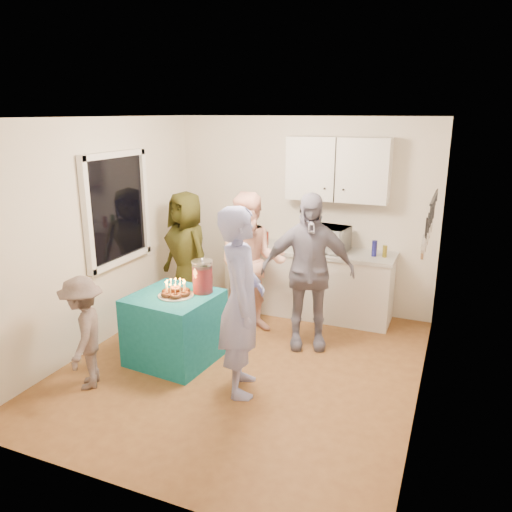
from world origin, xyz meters
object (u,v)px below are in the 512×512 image
at_px(woman_back_center, 251,264).
at_px(counter, 308,283).
at_px(woman_back_left, 187,254).
at_px(child_near_left, 84,333).
at_px(punch_jar, 203,277).
at_px(microwave, 325,238).
at_px(man_birthday, 241,302).
at_px(party_table, 175,327).
at_px(woman_back_right, 308,272).

bearing_deg(woman_back_center, counter, 36.99).
xyz_separation_m(woman_back_left, child_near_left, (0.03, -2.06, -0.26)).
bearing_deg(woman_back_center, punch_jar, -126.02).
bearing_deg(counter, woman_back_left, -158.54).
xyz_separation_m(microwave, man_birthday, (-0.24, -2.12, -0.15)).
bearing_deg(party_table, microwave, 57.53).
height_order(counter, man_birthday, man_birthday).
bearing_deg(woman_back_left, punch_jar, -26.34).
distance_m(party_table, man_birthday, 1.11).
bearing_deg(woman_back_left, woman_back_center, 14.50).
height_order(punch_jar, man_birthday, man_birthday).
relative_size(woman_back_center, child_near_left, 1.53).
xyz_separation_m(punch_jar, man_birthday, (0.67, -0.48, -0.01)).
bearing_deg(woman_back_right, man_birthday, -124.06).
bearing_deg(woman_back_left, microwave, 45.13).
xyz_separation_m(man_birthday, woman_back_center, (-0.46, 1.32, -0.05)).
bearing_deg(woman_back_center, child_near_left, -139.91).
xyz_separation_m(party_table, punch_jar, (0.26, 0.19, 0.55)).
height_order(punch_jar, child_near_left, child_near_left).
bearing_deg(party_table, child_near_left, -122.67).
bearing_deg(child_near_left, punch_jar, 113.07).
relative_size(woman_back_left, woman_back_center, 0.95).
distance_m(microwave, child_near_left, 3.18).
distance_m(party_table, child_near_left, 0.99).
relative_size(party_table, man_birthday, 0.46).
xyz_separation_m(party_table, woman_back_right, (1.23, 0.89, 0.53)).
distance_m(microwave, woman_back_left, 1.83).
bearing_deg(child_near_left, woman_back_center, 122.43).
height_order(woman_back_right, child_near_left, woman_back_right).
bearing_deg(woman_back_right, child_near_left, -155.66).
bearing_deg(woman_back_left, man_birthday, -19.79).
distance_m(punch_jar, woman_back_center, 0.87).
xyz_separation_m(party_table, child_near_left, (-0.52, -0.82, 0.19)).
bearing_deg(woman_back_left, counter, 47.51).
distance_m(punch_jar, man_birthday, 0.83).
relative_size(woman_back_center, woman_back_right, 0.96).
relative_size(party_table, child_near_left, 0.74).
bearing_deg(microwave, punch_jar, -111.37).
relative_size(party_table, punch_jar, 2.50).
distance_m(man_birthday, child_near_left, 1.59).
bearing_deg(man_birthday, woman_back_right, -36.11).
bearing_deg(counter, man_birthday, -90.83).
xyz_separation_m(microwave, woman_back_left, (-1.72, -0.59, -0.24)).
relative_size(microwave, woman_back_right, 0.32).
relative_size(man_birthday, woman_back_center, 1.06).
relative_size(microwave, woman_back_left, 0.35).
relative_size(punch_jar, woman_back_left, 0.20).
xyz_separation_m(counter, child_near_left, (-1.48, -2.65, 0.14)).
distance_m(man_birthday, woman_back_right, 1.21).
distance_m(punch_jar, child_near_left, 1.33).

